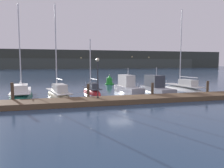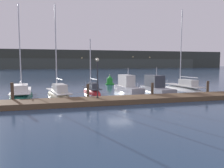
# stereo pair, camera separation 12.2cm
# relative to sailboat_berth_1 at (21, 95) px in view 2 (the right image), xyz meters

# --- Properties ---
(ground_plane) EXTENTS (400.00, 400.00, 0.00)m
(ground_plane) POSITION_rel_sailboat_berth_1_xyz_m (10.11, -4.13, -0.14)
(ground_plane) COLOR navy
(dock) EXTENTS (30.24, 2.80, 0.45)m
(dock) POSITION_rel_sailboat_berth_1_xyz_m (10.11, -6.36, 0.08)
(dock) COLOR brown
(dock) RESTS_ON ground
(mooring_pile_0) EXTENTS (0.28, 0.28, 1.93)m
(mooring_pile_0) POSITION_rel_sailboat_berth_1_xyz_m (-0.06, -4.71, 0.82)
(mooring_pile_0) COLOR #4C3D2D
(mooring_pile_0) RESTS_ON ground
(mooring_pile_1) EXTENTS (0.28, 0.28, 1.64)m
(mooring_pile_1) POSITION_rel_sailboat_berth_1_xyz_m (6.72, -4.71, 0.68)
(mooring_pile_1) COLOR #4C3D2D
(mooring_pile_1) RESTS_ON ground
(mooring_pile_2) EXTENTS (0.28, 0.28, 1.60)m
(mooring_pile_2) POSITION_rel_sailboat_berth_1_xyz_m (13.50, -4.71, 0.66)
(mooring_pile_2) COLOR #4C3D2D
(mooring_pile_2) RESTS_ON ground
(mooring_pile_3) EXTENTS (0.28, 0.28, 1.64)m
(mooring_pile_3) POSITION_rel_sailboat_berth_1_xyz_m (20.29, -4.71, 0.68)
(mooring_pile_3) COLOR #4C3D2D
(mooring_pile_3) RESTS_ON ground
(sailboat_berth_1) EXTENTS (3.16, 8.44, 10.78)m
(sailboat_berth_1) POSITION_rel_sailboat_berth_1_xyz_m (0.00, 0.00, 0.00)
(sailboat_berth_1) COLOR #195647
(sailboat_berth_1) RESTS_ON ground
(sailboat_berth_2) EXTENTS (3.27, 7.72, 10.82)m
(sailboat_berth_2) POSITION_rel_sailboat_berth_1_xyz_m (3.95, -1.45, -0.01)
(sailboat_berth_2) COLOR beige
(sailboat_berth_2) RESTS_ON ground
(sailboat_berth_3) EXTENTS (2.15, 5.42, 7.31)m
(sailboat_berth_3) POSITION_rel_sailboat_berth_1_xyz_m (7.93, 0.41, -0.02)
(sailboat_berth_3) COLOR red
(sailboat_berth_3) RESTS_ON ground
(motorboat_berth_4) EXTENTS (2.26, 6.10, 3.62)m
(motorboat_berth_4) POSITION_rel_sailboat_berth_1_xyz_m (12.17, -0.75, 0.28)
(motorboat_berth_4) COLOR gray
(motorboat_berth_4) RESTS_ON ground
(motorboat_berth_5) EXTENTS (2.42, 6.69, 3.61)m
(motorboat_berth_5) POSITION_rel_sailboat_berth_1_xyz_m (15.91, -0.69, 0.28)
(motorboat_berth_5) COLOR gray
(motorboat_berth_5) RESTS_ON ground
(sailboat_berth_6) EXTENTS (2.78, 7.98, 11.23)m
(sailboat_berth_6) POSITION_rel_sailboat_berth_1_xyz_m (20.04, -0.33, 0.05)
(sailboat_berth_6) COLOR white
(sailboat_berth_6) RESTS_ON ground
(channel_buoy) EXTENTS (1.49, 1.49, 1.72)m
(channel_buoy) POSITION_rel_sailboat_berth_1_xyz_m (12.69, 10.50, 0.47)
(channel_buoy) COLOR green
(channel_buoy) RESTS_ON ground
(dock_lamppost) EXTENTS (0.32, 0.32, 3.66)m
(dock_lamppost) POSITION_rel_sailboat_berth_1_xyz_m (7.43, -5.92, 2.79)
(dock_lamppost) COLOR #2D2D33
(dock_lamppost) RESTS_ON dock
(hillside_backdrop) EXTENTS (240.00, 23.00, 12.36)m
(hillside_backdrop) POSITION_rel_sailboat_berth_1_xyz_m (13.18, 126.85, 5.56)
(hillside_backdrop) COLOR #333833
(hillside_backdrop) RESTS_ON ground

